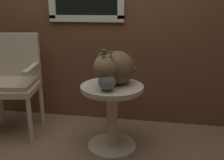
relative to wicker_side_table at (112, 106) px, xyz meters
The scene contains 6 objects.
ground_plane 0.52m from the wicker_side_table, 153.21° to the right, with size 6.00×6.00×0.00m, color #7F6047.
back_wall 1.14m from the wicker_side_table, 113.71° to the left, with size 4.00×0.07×2.60m.
wicker_side_table is the anchor object (origin of this frame).
wicker_chair 1.10m from the wicker_side_table, 169.48° to the left, with size 0.58×0.56×1.02m.
cat 0.36m from the wicker_side_table, 47.20° to the left, with size 0.38×0.64×0.32m.
pewter_vase_with_ivy 0.35m from the wicker_side_table, 95.07° to the right, with size 0.14×0.14×0.35m.
Camera 1 is at (0.64, -1.94, 1.29)m, focal length 40.20 mm.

